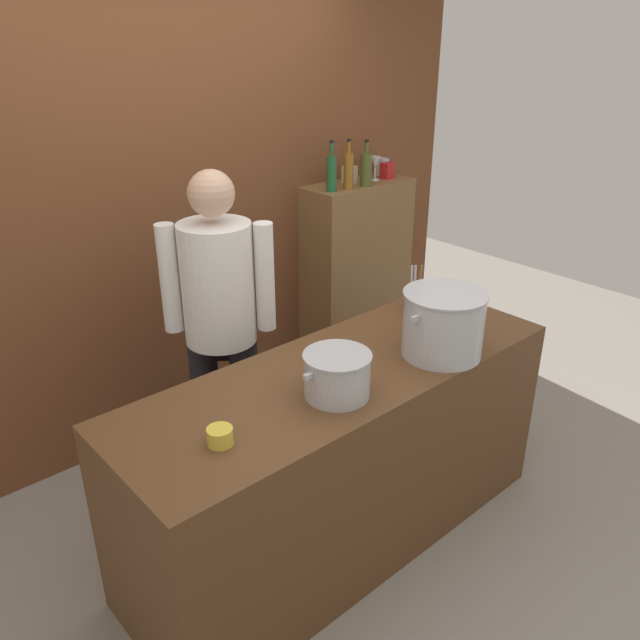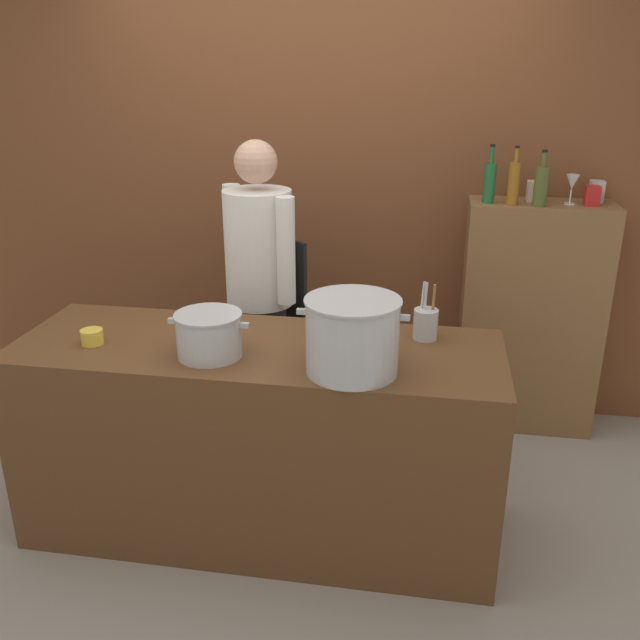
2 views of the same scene
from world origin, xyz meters
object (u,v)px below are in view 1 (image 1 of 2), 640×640
(stockpot_large, at_px, (443,324))
(spice_tin_silver, at_px, (381,167))
(spice_tin_cream, at_px, (350,175))
(chef, at_px, (220,316))
(butter_jar, at_px, (220,436))
(utensil_crock, at_px, (416,299))
(wine_bottle_green, at_px, (331,173))
(wine_bottle_amber, at_px, (348,170))
(wine_bottle_olive, at_px, (366,169))
(spice_tin_red, at_px, (387,171))
(wine_glass_tall, at_px, (375,164))
(stockpot_small, at_px, (337,375))

(stockpot_large, bearing_deg, spice_tin_silver, 52.22)
(stockpot_large, bearing_deg, spice_tin_cream, 60.71)
(spice_tin_silver, xyz_separation_m, spice_tin_cream, (-0.32, -0.02, -0.00))
(chef, relative_size, butter_jar, 17.95)
(utensil_crock, distance_m, wine_bottle_green, 1.08)
(utensil_crock, height_order, wine_bottle_amber, wine_bottle_amber)
(wine_bottle_olive, distance_m, wine_bottle_green, 0.26)
(butter_jar, bearing_deg, spice_tin_red, 30.04)
(wine_glass_tall, height_order, spice_tin_cream, wine_glass_tall)
(chef, height_order, stockpot_large, chef)
(wine_bottle_green, relative_size, spice_tin_silver, 2.65)
(stockpot_small, xyz_separation_m, spice_tin_cream, (1.37, 1.36, 0.37))
(wine_glass_tall, bearing_deg, spice_tin_cream, 163.30)
(wine_bottle_olive, bearing_deg, utensil_crock, -120.83)
(wine_bottle_green, height_order, spice_tin_red, wine_bottle_green)
(chef, bearing_deg, stockpot_small, 129.01)
(stockpot_small, relative_size, butter_jar, 3.58)
(wine_bottle_amber, distance_m, spice_tin_red, 0.41)
(butter_jar, distance_m, wine_bottle_olive, 2.30)
(stockpot_large, xyz_separation_m, wine_bottle_olive, (0.80, 1.28, 0.37))
(spice_tin_red, bearing_deg, utensil_crock, -129.85)
(stockpot_large, xyz_separation_m, spice_tin_cream, (0.79, 1.41, 0.31))
(butter_jar, distance_m, spice_tin_silver, 2.63)
(chef, relative_size, wine_bottle_olive, 5.84)
(wine_bottle_amber, bearing_deg, butter_jar, -145.67)
(stockpot_large, bearing_deg, chef, 123.66)
(utensil_crock, xyz_separation_m, butter_jar, (-1.37, -0.29, -0.04))
(spice_tin_silver, height_order, spice_tin_red, spice_tin_silver)
(stockpot_large, xyz_separation_m, utensil_crock, (0.27, 0.38, -0.08))
(stockpot_large, relative_size, wine_bottle_amber, 1.41)
(stockpot_small, relative_size, wine_bottle_amber, 1.11)
(wine_bottle_olive, height_order, wine_glass_tall, wine_bottle_olive)
(wine_bottle_amber, bearing_deg, stockpot_large, -117.33)
(chef, relative_size, spice_tin_red, 16.43)
(wine_bottle_olive, xyz_separation_m, spice_tin_red, (0.27, 0.07, -0.06))
(wine_bottle_green, bearing_deg, spice_tin_red, 2.60)
(wine_bottle_green, bearing_deg, spice_tin_cream, 20.46)
(chef, relative_size, stockpot_small, 5.01)
(chef, bearing_deg, wine_glass_tall, -123.55)
(wine_bottle_olive, distance_m, wine_bottle_amber, 0.13)
(chef, bearing_deg, wine_bottle_amber, -122.17)
(chef, bearing_deg, spice_tin_cream, -119.50)
(stockpot_small, relative_size, wine_bottle_green, 1.10)
(wine_bottle_amber, bearing_deg, spice_tin_silver, 17.14)
(wine_bottle_olive, relative_size, spice_tin_silver, 2.49)
(spice_tin_silver, distance_m, spice_tin_red, 0.10)
(spice_tin_silver, bearing_deg, wine_glass_tall, -151.86)
(stockpot_large, xyz_separation_m, wine_glass_tall, (0.97, 1.36, 0.37))
(wine_glass_tall, height_order, spice_tin_red, wine_glass_tall)
(stockpot_small, bearing_deg, wine_bottle_olive, 41.51)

